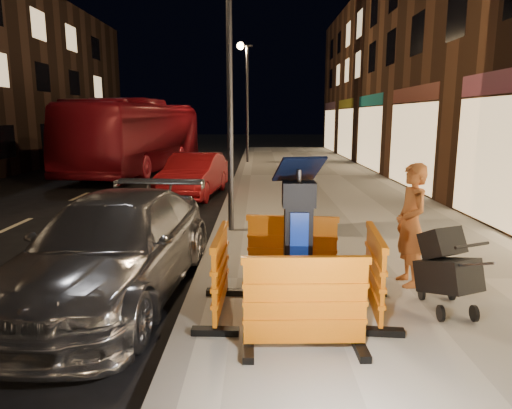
{
  "coord_description": "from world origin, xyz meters",
  "views": [
    {
      "loc": [
        0.84,
        -6.62,
        2.58
      ],
      "look_at": [
        0.8,
        1.0,
        1.1
      ],
      "focal_mm": 32.0,
      "sensor_mm": 36.0,
      "label": 1
    }
  ],
  "objects_px": {
    "barrier_front": "(305,305)",
    "car_red": "(195,196)",
    "stroller": "(448,272)",
    "barrier_bldgside": "(374,274)",
    "man": "(411,225)",
    "parking_kiosk": "(298,241)",
    "barrier_back": "(292,251)",
    "barrier_kerbside": "(221,273)",
    "car_silver": "(117,294)",
    "bus_doubledecker": "(142,171)"
  },
  "relations": [
    {
      "from": "parking_kiosk",
      "to": "barrier_bldgside",
      "type": "xyz_separation_m",
      "value": [
        0.95,
        0.0,
        -0.41
      ]
    },
    {
      "from": "barrier_front",
      "to": "car_silver",
      "type": "bearing_deg",
      "value": 142.17
    },
    {
      "from": "parking_kiosk",
      "to": "man",
      "type": "relative_size",
      "value": 1.04
    },
    {
      "from": "parking_kiosk",
      "to": "stroller",
      "type": "xyz_separation_m",
      "value": [
        1.91,
        0.12,
        -0.43
      ]
    },
    {
      "from": "barrier_back",
      "to": "car_silver",
      "type": "relative_size",
      "value": 0.27
    },
    {
      "from": "parking_kiosk",
      "to": "man",
      "type": "bearing_deg",
      "value": 34.69
    },
    {
      "from": "car_red",
      "to": "man",
      "type": "height_order",
      "value": "man"
    },
    {
      "from": "parking_kiosk",
      "to": "stroller",
      "type": "distance_m",
      "value": 1.96
    },
    {
      "from": "man",
      "to": "bus_doubledecker",
      "type": "bearing_deg",
      "value": -157.03
    },
    {
      "from": "bus_doubledecker",
      "to": "man",
      "type": "relative_size",
      "value": 6.69
    },
    {
      "from": "car_red",
      "to": "stroller",
      "type": "bearing_deg",
      "value": -57.06
    },
    {
      "from": "stroller",
      "to": "barrier_bldgside",
      "type": "bearing_deg",
      "value": 163.4
    },
    {
      "from": "barrier_back",
      "to": "bus_doubledecker",
      "type": "xyz_separation_m",
      "value": [
        -6.08,
        15.42,
        -0.67
      ]
    },
    {
      "from": "bus_doubledecker",
      "to": "car_red",
      "type": "bearing_deg",
      "value": -57.96
    },
    {
      "from": "parking_kiosk",
      "to": "barrier_bldgside",
      "type": "relative_size",
      "value": 1.4
    },
    {
      "from": "barrier_kerbside",
      "to": "barrier_back",
      "type": "bearing_deg",
      "value": -43.2
    },
    {
      "from": "barrier_bldgside",
      "to": "car_red",
      "type": "relative_size",
      "value": 0.32
    },
    {
      "from": "car_red",
      "to": "bus_doubledecker",
      "type": "relative_size",
      "value": 0.35
    },
    {
      "from": "barrier_kerbside",
      "to": "barrier_bldgside",
      "type": "xyz_separation_m",
      "value": [
        1.9,
        0.0,
        0.0
      ]
    },
    {
      "from": "car_red",
      "to": "man",
      "type": "bearing_deg",
      "value": -55.77
    },
    {
      "from": "stroller",
      "to": "parking_kiosk",
      "type": "bearing_deg",
      "value": 159.77
    },
    {
      "from": "parking_kiosk",
      "to": "stroller",
      "type": "relative_size",
      "value": 1.84
    },
    {
      "from": "barrier_front",
      "to": "barrier_back",
      "type": "relative_size",
      "value": 1.0
    },
    {
      "from": "barrier_back",
      "to": "man",
      "type": "distance_m",
      "value": 1.75
    },
    {
      "from": "car_silver",
      "to": "barrier_kerbside",
      "type": "bearing_deg",
      "value": -26.04
    },
    {
      "from": "man",
      "to": "barrier_back",
      "type": "bearing_deg",
      "value": -91.47
    },
    {
      "from": "barrier_front",
      "to": "car_red",
      "type": "bearing_deg",
      "value": 102.85
    },
    {
      "from": "bus_doubledecker",
      "to": "man",
      "type": "distance_m",
      "value": 17.24
    },
    {
      "from": "man",
      "to": "stroller",
      "type": "distance_m",
      "value": 1.0
    },
    {
      "from": "parking_kiosk",
      "to": "bus_doubledecker",
      "type": "relative_size",
      "value": 0.16
    },
    {
      "from": "car_silver",
      "to": "parking_kiosk",
      "type": "bearing_deg",
      "value": -15.84
    },
    {
      "from": "car_red",
      "to": "barrier_kerbside",
      "type": "bearing_deg",
      "value": -73.07
    },
    {
      "from": "car_silver",
      "to": "car_red",
      "type": "xyz_separation_m",
      "value": [
        -0.02,
        8.43,
        0.0
      ]
    },
    {
      "from": "car_red",
      "to": "stroller",
      "type": "relative_size",
      "value": 4.18
    },
    {
      "from": "car_silver",
      "to": "bus_doubledecker",
      "type": "distance_m",
      "value": 15.81
    },
    {
      "from": "barrier_bldgside",
      "to": "man",
      "type": "bearing_deg",
      "value": -30.85
    },
    {
      "from": "barrier_front",
      "to": "car_red",
      "type": "distance_m",
      "value": 10.68
    },
    {
      "from": "parking_kiosk",
      "to": "car_silver",
      "type": "bearing_deg",
      "value": 163.36
    },
    {
      "from": "car_red",
      "to": "stroller",
      "type": "distance_m",
      "value": 10.32
    },
    {
      "from": "barrier_back",
      "to": "stroller",
      "type": "distance_m",
      "value": 2.08
    },
    {
      "from": "parking_kiosk",
      "to": "bus_doubledecker",
      "type": "distance_m",
      "value": 17.49
    },
    {
      "from": "barrier_front",
      "to": "barrier_kerbside",
      "type": "distance_m",
      "value": 1.34
    },
    {
      "from": "barrier_kerbside",
      "to": "stroller",
      "type": "xyz_separation_m",
      "value": [
        2.86,
        0.12,
        -0.01
      ]
    },
    {
      "from": "barrier_kerbside",
      "to": "bus_doubledecker",
      "type": "bearing_deg",
      "value": 19.2
    },
    {
      "from": "barrier_front",
      "to": "man",
      "type": "xyz_separation_m",
      "value": [
        1.71,
        1.97,
        0.37
      ]
    },
    {
      "from": "bus_doubledecker",
      "to": "car_silver",
      "type": "bearing_deg",
      "value": -71.69
    },
    {
      "from": "barrier_front",
      "to": "barrier_bldgside",
      "type": "xyz_separation_m",
      "value": [
        0.95,
        0.95,
        0.0
      ]
    },
    {
      "from": "barrier_back",
      "to": "man",
      "type": "height_order",
      "value": "man"
    },
    {
      "from": "barrier_bldgside",
      "to": "bus_doubledecker",
      "type": "relative_size",
      "value": 0.11
    },
    {
      "from": "barrier_kerbside",
      "to": "man",
      "type": "relative_size",
      "value": 0.75
    }
  ]
}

